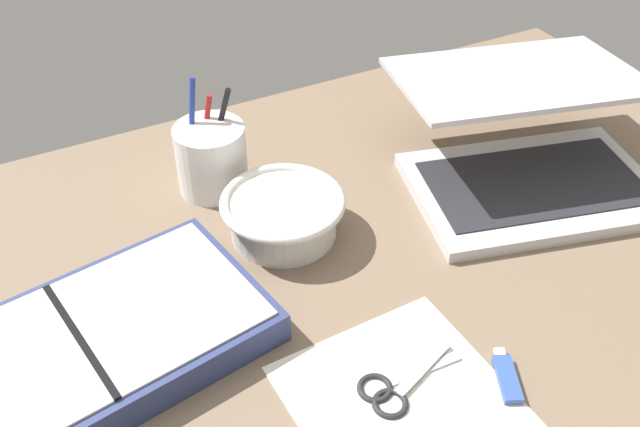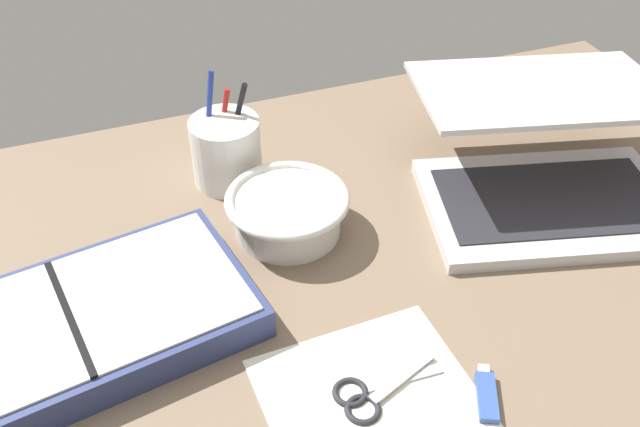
# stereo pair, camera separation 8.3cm
# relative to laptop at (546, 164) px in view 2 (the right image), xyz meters

# --- Properties ---
(desk_top) EXTENTS (1.40, 1.00, 0.02)m
(desk_top) POSITION_rel_laptop_xyz_m (-0.33, -0.11, -0.06)
(desk_top) COLOR #75604C
(desk_top) RESTS_ON ground
(laptop) EXTENTS (0.41, 0.41, 0.15)m
(laptop) POSITION_rel_laptop_xyz_m (0.00, 0.00, 0.00)
(laptop) COLOR silver
(laptop) RESTS_ON desk_top
(bowl) EXTENTS (0.16, 0.16, 0.06)m
(bowl) POSITION_rel_laptop_xyz_m (-0.36, 0.05, -0.02)
(bowl) COLOR silver
(bowl) RESTS_ON desk_top
(pen_cup) EXTENTS (0.10, 0.10, 0.16)m
(pen_cup) POSITION_rel_laptop_xyz_m (-0.41, 0.19, -0.00)
(pen_cup) COLOR white
(pen_cup) RESTS_ON desk_top
(planner) EXTENTS (0.43, 0.28, 0.04)m
(planner) POSITION_rel_laptop_xyz_m (-0.65, -0.05, -0.03)
(planner) COLOR navy
(planner) RESTS_ON desk_top
(scissors) EXTENTS (0.12, 0.06, 0.01)m
(scissors) POSITION_rel_laptop_xyz_m (-0.37, -0.24, -0.05)
(scissors) COLOR #B7B7BC
(scissors) RESTS_ON desk_top
(paper_sheet_front) EXTENTS (0.23, 0.28, 0.00)m
(paper_sheet_front) POSITION_rel_laptop_xyz_m (-0.37, -0.28, -0.05)
(paper_sheet_front) COLOR silver
(paper_sheet_front) RESTS_ON desk_top
(usb_drive) EXTENTS (0.05, 0.07, 0.01)m
(usb_drive) POSITION_rel_laptop_xyz_m (-0.26, -0.28, -0.05)
(usb_drive) COLOR #33519E
(usb_drive) RESTS_ON desk_top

